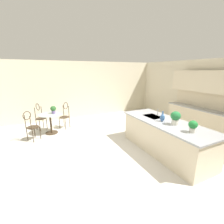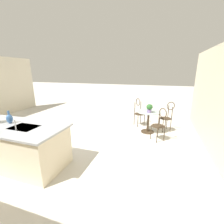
% 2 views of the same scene
% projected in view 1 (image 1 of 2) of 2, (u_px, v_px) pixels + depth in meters
% --- Properties ---
extents(ground_plane, '(40.00, 40.00, 0.00)m').
position_uv_depth(ground_plane, '(133.00, 153.00, 4.46)').
color(ground_plane, beige).
extents(wall_back, '(9.00, 0.12, 2.70)m').
position_uv_depth(wall_back, '(219.00, 97.00, 5.66)').
color(wall_back, beige).
rests_on(wall_back, ground).
extents(wall_left_window, '(0.12, 7.80, 2.70)m').
position_uv_depth(wall_left_window, '(87.00, 90.00, 7.81)').
color(wall_left_window, beige).
rests_on(wall_left_window, ground).
extents(kitchen_island, '(2.80, 1.06, 0.92)m').
position_uv_depth(kitchen_island, '(165.00, 137.00, 4.44)').
color(kitchen_island, beige).
rests_on(kitchen_island, ground).
extents(back_counter_run, '(2.44, 0.64, 1.52)m').
position_uv_depth(back_counter_run, '(198.00, 118.00, 6.03)').
color(back_counter_run, beige).
rests_on(back_counter_run, ground).
extents(upper_cabinet_run, '(2.40, 0.36, 0.76)m').
position_uv_depth(upper_cabinet_run, '(203.00, 81.00, 5.66)').
color(upper_cabinet_run, beige).
rests_on(upper_cabinet_run, back_counter_run).
extents(bistro_table, '(0.80, 0.80, 0.74)m').
position_uv_depth(bistro_table, '(51.00, 122.00, 5.77)').
color(bistro_table, '#3D2D1E').
rests_on(bistro_table, ground).
extents(chair_near_window, '(0.53, 0.53, 1.04)m').
position_uv_depth(chair_near_window, '(31.00, 124.00, 5.11)').
color(chair_near_window, '#3D2D1E').
rests_on(chair_near_window, ground).
extents(chair_by_island, '(0.52, 0.51, 1.04)m').
position_uv_depth(chair_by_island, '(40.00, 115.00, 6.13)').
color(chair_by_island, '#3D2D1E').
rests_on(chair_by_island, ground).
extents(chair_toward_desk, '(0.54, 0.54, 1.04)m').
position_uv_depth(chair_toward_desk, '(65.00, 114.00, 6.31)').
color(chair_toward_desk, '#3D2D1E').
rests_on(chair_toward_desk, ground).
extents(sink_faucet, '(0.02, 0.02, 0.22)m').
position_uv_depth(sink_faucet, '(158.00, 112.00, 4.85)').
color(sink_faucet, '#B2B5BA').
rests_on(sink_faucet, kitchen_island).
extents(potted_plant_on_table, '(0.20, 0.20, 0.28)m').
position_uv_depth(potted_plant_on_table, '(53.00, 109.00, 5.73)').
color(potted_plant_on_table, '#7A669E').
rests_on(potted_plant_on_table, bistro_table).
extents(potted_plant_counter_far, '(0.20, 0.20, 0.28)m').
position_uv_depth(potted_plant_counter_far, '(193.00, 126.00, 3.52)').
color(potted_plant_counter_far, beige).
rests_on(potted_plant_counter_far, kitchen_island).
extents(potted_plant_counter_near, '(0.25, 0.25, 0.36)m').
position_uv_depth(potted_plant_counter_near, '(176.00, 117.00, 4.01)').
color(potted_plant_counter_near, beige).
rests_on(potted_plant_counter_near, kitchen_island).
extents(vase_on_counter, '(0.13, 0.13, 0.29)m').
position_uv_depth(vase_on_counter, '(162.00, 118.00, 4.29)').
color(vase_on_counter, '#386099').
rests_on(vase_on_counter, kitchen_island).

